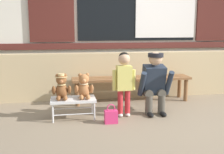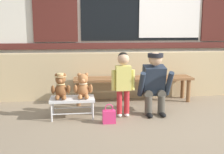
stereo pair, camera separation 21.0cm
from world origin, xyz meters
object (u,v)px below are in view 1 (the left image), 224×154
object	(u,v)px
wooden_bench_long	(132,81)
small_display_bench	(73,101)
teddy_bear_plain	(84,87)
teddy_bear_with_hat	(62,87)
adult_crouching	(155,83)
handbag_on_ground	(111,116)
child_standing	(124,77)

from	to	relation	value
wooden_bench_long	small_display_bench	distance (m)	1.32
small_display_bench	teddy_bear_plain	world-z (taller)	teddy_bear_plain
teddy_bear_with_hat	teddy_bear_plain	bearing A→B (deg)	-0.13
small_display_bench	adult_crouching	size ratio (longest dim) A/B	0.67
handbag_on_ground	teddy_bear_with_hat	bearing A→B (deg)	155.50
child_standing	adult_crouching	xyz separation A→B (m)	(0.49, 0.07, -0.11)
small_display_bench	adult_crouching	distance (m)	1.26
adult_crouching	handbag_on_ground	xyz separation A→B (m)	(-0.73, -0.34, -0.38)
teddy_bear_with_hat	handbag_on_ground	distance (m)	0.82
wooden_bench_long	handbag_on_ground	xyz separation A→B (m)	(-0.56, -1.08, -0.28)
teddy_bear_with_hat	handbag_on_ground	size ratio (longest dim) A/B	1.34
small_display_bench	child_standing	world-z (taller)	child_standing
child_standing	wooden_bench_long	bearing A→B (deg)	68.56
handbag_on_ground	small_display_bench	bearing A→B (deg)	149.19
small_display_bench	wooden_bench_long	bearing A→B (deg)	36.36
small_display_bench	teddy_bear_with_hat	size ratio (longest dim) A/B	1.76
adult_crouching	small_display_bench	bearing A→B (deg)	-177.94
teddy_bear_plain	wooden_bench_long	bearing A→B (deg)	40.87
teddy_bear_with_hat	handbag_on_ground	world-z (taller)	teddy_bear_with_hat
teddy_bear_plain	handbag_on_ground	xyz separation A→B (m)	(0.34, -0.30, -0.37)
teddy_bear_with_hat	handbag_on_ground	bearing A→B (deg)	-24.50
small_display_bench	child_standing	bearing A→B (deg)	-1.79
teddy_bear_plain	handbag_on_ground	size ratio (longest dim) A/B	1.34
teddy_bear_plain	handbag_on_ground	distance (m)	0.59
teddy_bear_with_hat	child_standing	bearing A→B (deg)	-1.61
small_display_bench	handbag_on_ground	world-z (taller)	small_display_bench
teddy_bear_with_hat	teddy_bear_plain	distance (m)	0.32
adult_crouching	teddy_bear_with_hat	bearing A→B (deg)	-178.26
child_standing	handbag_on_ground	distance (m)	0.62
teddy_bear_with_hat	handbag_on_ground	xyz separation A→B (m)	(0.66, -0.30, -0.38)
adult_crouching	handbag_on_ground	distance (m)	0.90
teddy_bear_with_hat	small_display_bench	bearing A→B (deg)	-0.77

